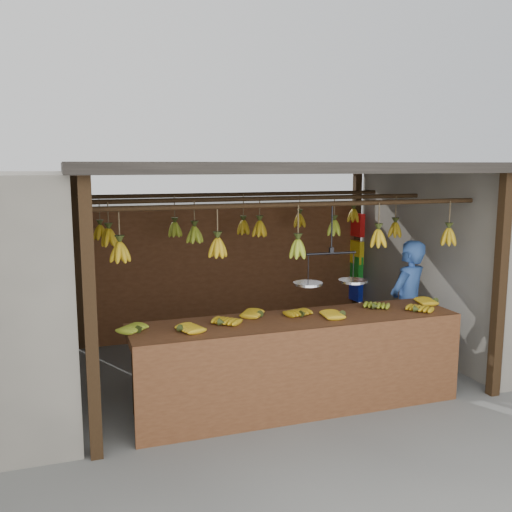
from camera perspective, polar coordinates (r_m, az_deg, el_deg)
name	(u,v)px	position (r m, az deg, el deg)	size (l,w,h in m)	color
ground	(264,368)	(6.86, 0.83, -11.17)	(80.00, 80.00, 0.00)	#5B5B57
stall	(255,200)	(6.75, -0.08, 5.67)	(4.30, 3.30, 2.40)	black
counter	(302,342)	(5.53, 4.62, -8.52)	(3.42, 0.74, 0.96)	#57301A
hanging_bananas	(265,233)	(6.47, 0.89, 2.36)	(3.61, 2.25, 0.38)	#BB9014
balance_scale	(331,279)	(5.76, 7.49, -2.25)	(0.77, 0.31, 0.80)	black
vendor	(407,305)	(6.91, 14.91, -4.73)	(0.55, 0.36, 1.52)	#3359A5
bag_bundles	(357,259)	(8.58, 10.04, -0.25)	(0.08, 0.26, 1.31)	red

